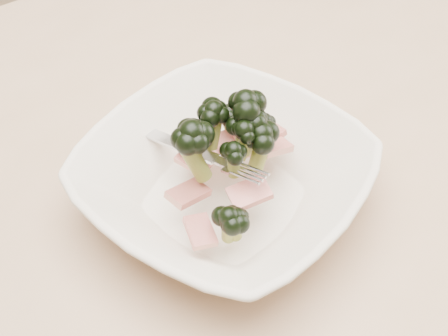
# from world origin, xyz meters

# --- Properties ---
(dining_table) EXTENTS (1.20, 0.80, 0.75)m
(dining_table) POSITION_xyz_m (0.00, 0.00, 0.65)
(dining_table) COLOR tan
(dining_table) RESTS_ON ground
(broccoli_dish) EXTENTS (0.34, 0.34, 0.13)m
(broccoli_dish) POSITION_xyz_m (0.02, -0.08, 0.79)
(broccoli_dish) COLOR beige
(broccoli_dish) RESTS_ON dining_table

